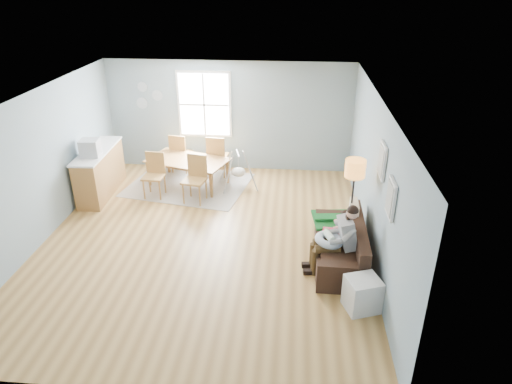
# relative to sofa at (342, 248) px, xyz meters

# --- Properties ---
(room) EXTENTS (8.40, 9.40, 3.90)m
(room) POSITION_rel_sofa_xyz_m (-2.50, 0.51, 2.15)
(room) COLOR olive
(window) EXTENTS (1.32, 0.08, 1.62)m
(window) POSITION_rel_sofa_xyz_m (-3.10, 3.97, 1.38)
(window) COLOR silver
(window) RESTS_ON room
(pictures) EXTENTS (0.05, 1.34, 0.74)m
(pictures) POSITION_rel_sofa_xyz_m (0.46, -0.54, 1.58)
(pictures) COLOR silver
(pictures) RESTS_ON room
(wall_plates) EXTENTS (0.67, 0.02, 0.66)m
(wall_plates) POSITION_rel_sofa_xyz_m (-4.51, 3.98, 1.56)
(wall_plates) COLOR #8898A4
(wall_plates) RESTS_ON room
(sofa) EXTENTS (0.83, 1.88, 0.76)m
(sofa) POSITION_rel_sofa_xyz_m (0.00, 0.00, 0.00)
(sofa) COLOR black
(sofa) RESTS_ON room
(green_throw) EXTENTS (0.94, 0.81, 0.04)m
(green_throw) POSITION_rel_sofa_xyz_m (-0.06, 0.62, 0.22)
(green_throw) COLOR #166221
(green_throw) RESTS_ON sofa
(beige_pillow) EXTENTS (0.13, 0.46, 0.46)m
(beige_pillow) POSITION_rel_sofa_xyz_m (0.20, 0.49, 0.42)
(beige_pillow) COLOR tan
(beige_pillow) RESTS_ON sofa
(father) EXTENTS (0.90, 0.45, 1.23)m
(father) POSITION_rel_sofa_xyz_m (-0.12, -0.27, 0.39)
(father) COLOR gray
(father) RESTS_ON sofa
(nursing_pillow) EXTENTS (0.53, 0.52, 0.19)m
(nursing_pillow) POSITION_rel_sofa_xyz_m (-0.26, -0.26, 0.32)
(nursing_pillow) COLOR silver
(nursing_pillow) RESTS_ON father
(infant) EXTENTS (0.20, 0.34, 0.12)m
(infant) POSITION_rel_sofa_xyz_m (-0.27, -0.23, 0.39)
(infant) COLOR silver
(infant) RESTS_ON nursing_pillow
(toddler) EXTENTS (0.47, 0.25, 0.72)m
(toddler) POSITION_rel_sofa_xyz_m (-0.07, 0.18, 0.36)
(toddler) COLOR white
(toddler) RESTS_ON sofa
(floor_lamp) EXTENTS (0.35, 0.35, 1.72)m
(floor_lamp) POSITION_rel_sofa_xyz_m (0.15, 0.47, 1.16)
(floor_lamp) COLOR black
(floor_lamp) RESTS_ON room
(storage_cube) EXTENTS (0.59, 0.56, 0.53)m
(storage_cube) POSITION_rel_sofa_xyz_m (0.19, -1.22, -0.00)
(storage_cube) COLOR silver
(storage_cube) RESTS_ON room
(rug) EXTENTS (3.01, 2.49, 0.01)m
(rug) POSITION_rel_sofa_xyz_m (-3.35, 2.86, -0.26)
(rug) COLOR #9A958C
(rug) RESTS_ON room
(dining_table) EXTENTS (2.04, 1.52, 0.64)m
(dining_table) POSITION_rel_sofa_xyz_m (-3.35, 2.86, 0.05)
(dining_table) COLOR brown
(dining_table) RESTS_ON rug
(chair_sw) EXTENTS (0.47, 0.47, 0.99)m
(chair_sw) POSITION_rel_sofa_xyz_m (-3.96, 2.30, 0.30)
(chair_sw) COLOR olive
(chair_sw) RESTS_ON rug
(chair_se) EXTENTS (0.55, 0.55, 1.04)m
(chair_se) POSITION_rel_sofa_xyz_m (-2.99, 2.13, 0.33)
(chair_se) COLOR olive
(chair_se) RESTS_ON rug
(chair_nw) EXTENTS (0.52, 0.52, 1.00)m
(chair_nw) POSITION_rel_sofa_xyz_m (-3.71, 3.60, 0.31)
(chair_nw) COLOR olive
(chair_nw) RESTS_ON rug
(chair_ne) EXTENTS (0.50, 0.50, 1.04)m
(chair_ne) POSITION_rel_sofa_xyz_m (-2.75, 3.42, 0.34)
(chair_ne) COLOR olive
(chair_ne) RESTS_ON rug
(counter) EXTENTS (0.63, 1.89, 1.04)m
(counter) POSITION_rel_sofa_xyz_m (-5.20, 2.28, 0.26)
(counter) COLOR brown
(counter) RESTS_ON room
(monitor) EXTENTS (0.42, 0.40, 0.36)m
(monitor) POSITION_rel_sofa_xyz_m (-5.17, 1.93, 0.96)
(monitor) COLOR #AAABAF
(monitor) RESTS_ON counter
(baby_swing) EXTENTS (0.99, 1.00, 0.83)m
(baby_swing) POSITION_rel_sofa_xyz_m (-2.16, 2.92, 0.11)
(baby_swing) COLOR #AAABAF
(baby_swing) RESTS_ON room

